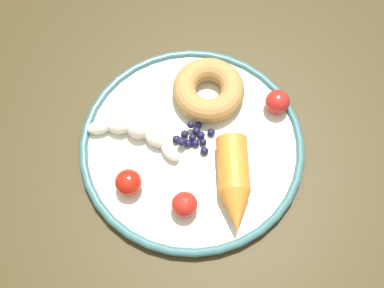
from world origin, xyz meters
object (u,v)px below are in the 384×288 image
at_px(donut, 208,90).
at_px(dining_table, 161,184).
at_px(tomato_near, 128,182).
at_px(banana, 137,133).
at_px(blueberry_pile, 194,138).
at_px(tomato_far, 278,102).
at_px(tomato_mid, 185,205).
at_px(plate, 192,145).
at_px(carrot_orange, 234,183).

bearing_deg(donut, dining_table, -12.77).
xyz_separation_m(donut, tomato_near, (0.17, -0.05, 0.00)).
bearing_deg(donut, banana, -35.53).
xyz_separation_m(dining_table, banana, (-0.03, -0.04, 0.10)).
relative_size(blueberry_pile, tomato_near, 1.52).
xyz_separation_m(blueberry_pile, tomato_far, (-0.09, 0.09, 0.01)).
bearing_deg(blueberry_pile, tomato_mid, 14.33).
relative_size(plate, blueberry_pile, 5.83).
bearing_deg(banana, carrot_orange, 80.85).
distance_m(carrot_orange, donut, 0.15).
relative_size(dining_table, tomato_far, 34.84).
distance_m(plate, banana, 0.08).
relative_size(plate, tomato_mid, 9.07).
distance_m(plate, donut, 0.09).
xyz_separation_m(plate, carrot_orange, (0.04, 0.08, 0.02)).
distance_m(plate, blueberry_pile, 0.01).
height_order(dining_table, tomato_mid, tomato_mid).
distance_m(dining_table, tomato_mid, 0.13).
bearing_deg(dining_table, tomato_near, -24.10).
bearing_deg(tomato_near, tomato_mid, 89.10).
bearing_deg(tomato_mid, tomato_near, -90.90).
height_order(banana, carrot_orange, carrot_orange).
relative_size(dining_table, plate, 3.89).
bearing_deg(dining_table, tomato_far, 137.96).
bearing_deg(dining_table, donut, 167.23).
height_order(banana, tomato_mid, tomato_mid).
distance_m(banana, carrot_orange, 0.16).
distance_m(tomato_near, tomato_mid, 0.08).
bearing_deg(dining_table, blueberry_pile, 145.95).
height_order(dining_table, tomato_near, tomato_near).
bearing_deg(donut, tomato_far, 99.32).
xyz_separation_m(donut, tomato_far, (-0.02, 0.10, 0.00)).
distance_m(banana, tomato_near, 0.08).
height_order(donut, tomato_far, tomato_far).
height_order(banana, donut, donut).
bearing_deg(plate, blueberry_pile, -178.28).
bearing_deg(tomato_far, carrot_orange, -7.20).
relative_size(banana, tomato_far, 4.15).
height_order(plate, donut, donut).
relative_size(plate, carrot_orange, 2.37).
bearing_deg(plate, tomato_near, -31.58).
bearing_deg(tomato_near, banana, -163.83).
relative_size(blueberry_pile, tomato_mid, 1.55).
bearing_deg(tomato_mid, donut, -169.82).
bearing_deg(banana, dining_table, 57.93).
bearing_deg(blueberry_pile, dining_table, -34.05).
distance_m(tomato_mid, tomato_far, 0.20).
bearing_deg(tomato_far, plate, -43.50).
distance_m(plate, carrot_orange, 0.09).
height_order(tomato_near, tomato_far, same).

